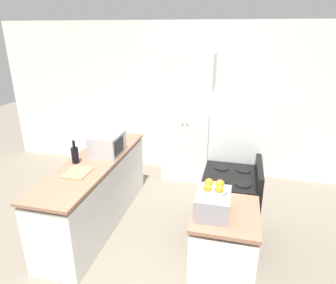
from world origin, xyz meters
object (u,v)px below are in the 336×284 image
at_px(refrigerator, 236,155).
at_px(toaster_oven, 213,203).
at_px(microwave, 107,144).
at_px(stove, 229,210).
at_px(wine_bottle, 75,155).
at_px(pantry_cabinet, 188,119).
at_px(fruit_bowl, 214,189).

bearing_deg(refrigerator, toaster_oven, -96.16).
bearing_deg(microwave, stove, -9.02).
xyz_separation_m(refrigerator, wine_bottle, (-1.92, -0.85, 0.16)).
relative_size(pantry_cabinet, wine_bottle, 7.24).
bearing_deg(stove, toaster_oven, -100.21).
height_order(pantry_cabinet, microwave, pantry_cabinet).
bearing_deg(refrigerator, fruit_bowl, -96.14).
distance_m(stove, microwave, 1.75).
bearing_deg(fruit_bowl, pantry_cabinet, 105.34).
bearing_deg(fruit_bowl, refrigerator, 83.86).
distance_m(refrigerator, microwave, 1.74).
height_order(pantry_cabinet, stove, pantry_cabinet).
xyz_separation_m(refrigerator, fruit_bowl, (-0.16, -1.53, 0.30)).
relative_size(pantry_cabinet, microwave, 4.80).
bearing_deg(wine_bottle, toaster_oven, -21.42).
height_order(microwave, toaster_oven, microwave).
bearing_deg(refrigerator, wine_bottle, -156.09).
xyz_separation_m(pantry_cabinet, fruit_bowl, (0.67, -2.43, 0.11)).
bearing_deg(pantry_cabinet, stove, -63.87).
bearing_deg(stove, fruit_bowl, -100.21).
height_order(pantry_cabinet, fruit_bowl, pantry_cabinet).
relative_size(refrigerator, wine_bottle, 5.89).
xyz_separation_m(wine_bottle, toaster_oven, (1.75, -0.69, -0.00)).
bearing_deg(wine_bottle, fruit_bowl, -21.18).
distance_m(microwave, toaster_oven, 1.82).
distance_m(pantry_cabinet, wine_bottle, 2.06).
relative_size(pantry_cabinet, refrigerator, 1.23).
distance_m(wine_bottle, fruit_bowl, 1.89).
xyz_separation_m(stove, wine_bottle, (-1.90, -0.10, 0.56)).
relative_size(toaster_oven, fruit_bowl, 1.58).
height_order(wine_bottle, toaster_oven, wine_bottle).
bearing_deg(stove, pantry_cabinet, 116.13).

